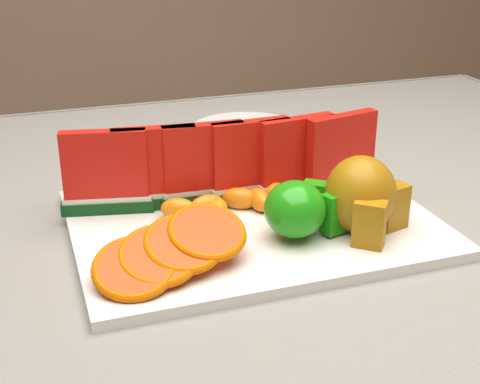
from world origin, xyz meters
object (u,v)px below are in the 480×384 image
platter (252,223)px  apple_cluster (300,209)px  pear_cluster (363,197)px  side_plate (246,131)px

platter → apple_cluster: (0.03, -0.06, 0.04)m
pear_cluster → side_plate: size_ratio=0.56×
platter → pear_cluster: (0.10, -0.06, 0.04)m
platter → pear_cluster: size_ratio=3.69×
pear_cluster → apple_cluster: bearing=175.3°
apple_cluster → side_plate: (0.07, 0.38, -0.04)m
side_plate → pear_cluster: bearing=-90.7°
pear_cluster → platter: bearing=148.0°
apple_cluster → pear_cluster: (0.07, -0.01, 0.01)m
platter → side_plate: 0.34m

